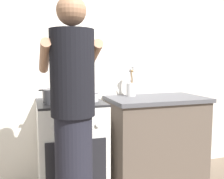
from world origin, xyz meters
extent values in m
cube|color=silver|center=(0.20, 0.50, 1.25)|extent=(3.20, 0.10, 2.50)
cube|color=brown|center=(0.55, 0.15, 0.43)|extent=(0.96, 0.56, 0.86)
cube|color=#4C4C51|center=(0.55, 0.15, 0.88)|extent=(1.00, 0.60, 0.04)
cube|color=white|center=(-0.35, 0.15, 0.44)|extent=(0.60, 0.60, 0.88)
cube|color=#232326|center=(-0.35, 0.15, 0.89)|extent=(0.60, 0.60, 0.02)
cube|color=black|center=(-0.35, -0.16, 0.42)|extent=(0.51, 0.01, 0.40)
cylinder|color=silver|center=(-0.53, -0.16, 0.74)|extent=(0.04, 0.01, 0.04)
cylinder|color=silver|center=(-0.35, -0.16, 0.74)|extent=(0.04, 0.01, 0.04)
cylinder|color=silver|center=(-0.17, -0.16, 0.74)|extent=(0.04, 0.01, 0.04)
cylinder|color=#38383D|center=(-0.49, 0.13, 0.96)|extent=(0.21, 0.21, 0.12)
cube|color=black|center=(-0.61, 0.13, 1.01)|extent=(0.04, 0.02, 0.01)
cube|color=black|center=(-0.37, 0.13, 1.01)|extent=(0.04, 0.02, 0.01)
cylinder|color=#B7B7BC|center=(-0.21, 0.12, 0.95)|extent=(0.25, 0.25, 0.09)
torus|color=#B7B7BC|center=(-0.21, 0.12, 0.99)|extent=(0.26, 0.26, 0.01)
cylinder|color=silver|center=(0.32, 0.31, 0.97)|extent=(0.10, 0.10, 0.14)
cylinder|color=white|center=(0.35, 0.32, 1.05)|extent=(0.03, 0.05, 0.28)
sphere|color=white|center=(0.35, 0.32, 1.20)|extent=(0.03, 0.03, 0.03)
cylinder|color=silver|center=(0.32, 0.32, 1.04)|extent=(0.05, 0.03, 0.24)
sphere|color=silver|center=(0.32, 0.32, 1.17)|extent=(0.03, 0.03, 0.03)
cylinder|color=#B7BABF|center=(0.35, 0.30, 1.06)|extent=(0.02, 0.04, 0.29)
sphere|color=#B7BABF|center=(0.35, 0.30, 1.21)|extent=(0.03, 0.03, 0.03)
cylinder|color=#9E7547|center=(0.33, 0.30, 1.04)|extent=(0.05, 0.06, 0.24)
sphere|color=#9E7547|center=(0.33, 0.30, 1.17)|extent=(0.03, 0.03, 0.03)
cylinder|color=silver|center=(0.32, 0.31, 1.05)|extent=(0.03, 0.07, 0.26)
sphere|color=silver|center=(0.32, 0.31, 1.19)|extent=(0.03, 0.03, 0.03)
cylinder|color=black|center=(-0.43, -0.48, 0.45)|extent=(0.26, 0.26, 0.90)
cylinder|color=black|center=(-0.43, -0.48, 1.19)|extent=(0.30, 0.30, 0.58)
sphere|color=#A07254|center=(-0.43, -0.48, 1.60)|extent=(0.20, 0.20, 0.20)
cylinder|color=#A07254|center=(-0.60, -0.34, 1.30)|extent=(0.07, 0.41, 0.24)
cylinder|color=#A07254|center=(-0.26, -0.34, 1.30)|extent=(0.07, 0.41, 0.24)
camera|label=1|loc=(-0.70, -2.18, 1.27)|focal=40.60mm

